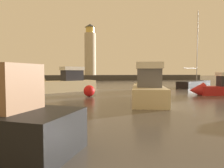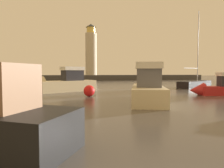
{
  "view_description": "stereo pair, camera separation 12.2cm",
  "coord_description": "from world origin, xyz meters",
  "px_view_note": "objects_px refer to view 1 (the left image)",
  "views": [
    {
      "loc": [
        -2.53,
        -0.82,
        2.33
      ],
      "look_at": [
        1.78,
        18.61,
        1.21
      ],
      "focal_mm": 33.04,
      "sensor_mm": 36.0,
      "label": 1
    },
    {
      "loc": [
        -2.41,
        -0.84,
        2.33
      ],
      "look_at": [
        1.78,
        18.61,
        1.21
      ],
      "focal_mm": 33.04,
      "sensor_mm": 36.0,
      "label": 2
    }
  ],
  "objects_px": {
    "motorboat_2": "(148,89)",
    "mooring_buoy": "(89,91)",
    "motorboat_6": "(152,85)",
    "lighthouse": "(90,51)",
    "motorboat_4": "(58,84)",
    "sailboat_moored": "(194,84)",
    "motorboat_1": "(218,88)"
  },
  "relations": [
    {
      "from": "lighthouse",
      "to": "motorboat_4",
      "type": "xyz_separation_m",
      "value": [
        -7.98,
        -36.58,
        -7.8
      ]
    },
    {
      "from": "motorboat_4",
      "to": "sailboat_moored",
      "type": "height_order",
      "value": "sailboat_moored"
    },
    {
      "from": "sailboat_moored",
      "to": "lighthouse",
      "type": "bearing_deg",
      "value": 110.39
    },
    {
      "from": "mooring_buoy",
      "to": "motorboat_4",
      "type": "bearing_deg",
      "value": 119.72
    },
    {
      "from": "motorboat_2",
      "to": "mooring_buoy",
      "type": "height_order",
      "value": "motorboat_2"
    },
    {
      "from": "motorboat_1",
      "to": "sailboat_moored",
      "type": "xyz_separation_m",
      "value": [
        4.16,
        10.15,
        -0.18
      ]
    },
    {
      "from": "sailboat_moored",
      "to": "mooring_buoy",
      "type": "height_order",
      "value": "sailboat_moored"
    },
    {
      "from": "motorboat_2",
      "to": "mooring_buoy",
      "type": "distance_m",
      "value": 5.82
    },
    {
      "from": "lighthouse",
      "to": "motorboat_4",
      "type": "relative_size",
      "value": 1.72
    },
    {
      "from": "motorboat_4",
      "to": "motorboat_6",
      "type": "relative_size",
      "value": 1.35
    },
    {
      "from": "motorboat_2",
      "to": "motorboat_6",
      "type": "relative_size",
      "value": 1.39
    },
    {
      "from": "lighthouse",
      "to": "motorboat_6",
      "type": "bearing_deg",
      "value": -84.44
    },
    {
      "from": "lighthouse",
      "to": "motorboat_4",
      "type": "height_order",
      "value": "lighthouse"
    },
    {
      "from": "motorboat_4",
      "to": "mooring_buoy",
      "type": "height_order",
      "value": "motorboat_4"
    },
    {
      "from": "motorboat_2",
      "to": "mooring_buoy",
      "type": "xyz_separation_m",
      "value": [
        -4.53,
        3.62,
        -0.42
      ]
    },
    {
      "from": "lighthouse",
      "to": "mooring_buoy",
      "type": "xyz_separation_m",
      "value": [
        -4.9,
        -41.97,
        -8.17
      ]
    },
    {
      "from": "lighthouse",
      "to": "motorboat_2",
      "type": "height_order",
      "value": "lighthouse"
    },
    {
      "from": "motorboat_1",
      "to": "motorboat_4",
      "type": "bearing_deg",
      "value": 156.84
    },
    {
      "from": "lighthouse",
      "to": "motorboat_1",
      "type": "relative_size",
      "value": 2.43
    },
    {
      "from": "motorboat_2",
      "to": "motorboat_1",
      "type": "bearing_deg",
      "value": 13.51
    },
    {
      "from": "motorboat_1",
      "to": "mooring_buoy",
      "type": "relative_size",
      "value": 5.7
    },
    {
      "from": "motorboat_6",
      "to": "sailboat_moored",
      "type": "bearing_deg",
      "value": 24.64
    },
    {
      "from": "motorboat_4",
      "to": "motorboat_2",
      "type": "bearing_deg",
      "value": -49.83
    },
    {
      "from": "motorboat_1",
      "to": "motorboat_4",
      "type": "height_order",
      "value": "motorboat_4"
    },
    {
      "from": "motorboat_2",
      "to": "motorboat_4",
      "type": "xyz_separation_m",
      "value": [
        -7.61,
        9.01,
        -0.04
      ]
    },
    {
      "from": "lighthouse",
      "to": "motorboat_2",
      "type": "distance_m",
      "value": 46.25
    },
    {
      "from": "lighthouse",
      "to": "sailboat_moored",
      "type": "distance_m",
      "value": 36.52
    },
    {
      "from": "lighthouse",
      "to": "motorboat_1",
      "type": "xyz_separation_m",
      "value": [
        8.25,
        -43.53,
        -7.97
      ]
    },
    {
      "from": "motorboat_1",
      "to": "sailboat_moored",
      "type": "height_order",
      "value": "sailboat_moored"
    },
    {
      "from": "lighthouse",
      "to": "sailboat_moored",
      "type": "xyz_separation_m",
      "value": [
        12.4,
        -33.37,
        -8.15
      ]
    },
    {
      "from": "motorboat_4",
      "to": "mooring_buoy",
      "type": "bearing_deg",
      "value": -60.28
    },
    {
      "from": "motorboat_6",
      "to": "mooring_buoy",
      "type": "distance_m",
      "value": 9.7
    }
  ]
}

